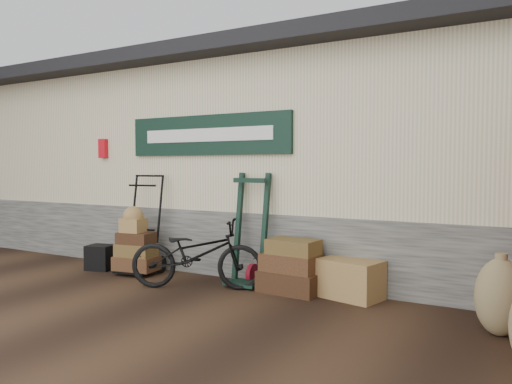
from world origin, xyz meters
TOP-DOWN VIEW (x-y plane):
  - ground at (0.00, 0.00)m, footprint 80.00×80.00m
  - station_building at (-0.01, 2.74)m, footprint 14.40×4.10m
  - porter_trolley at (-1.21, 0.66)m, footprint 0.78×0.63m
  - green_barrow at (0.49, 0.78)m, footprint 0.52×0.44m
  - suitcase_stack at (1.12, 0.71)m, footprint 0.77×0.51m
  - wicker_hamper at (1.83, 0.81)m, footprint 0.77×0.59m
  - black_trunk at (-1.89, 0.49)m, footprint 0.43×0.39m
  - bicycle at (0.03, 0.28)m, footprint 1.20×1.75m
  - burlap_sack_left at (3.42, 0.25)m, footprint 0.52×0.47m

SIDE VIEW (x-z plane):
  - ground at x=0.00m, z-range 0.00..0.00m
  - black_trunk at x=-1.89m, z-range 0.00..0.36m
  - wicker_hamper at x=1.83m, z-range 0.00..0.45m
  - suitcase_stack at x=1.12m, z-range 0.00..0.66m
  - burlap_sack_left at x=3.42m, z-range 0.00..0.70m
  - bicycle at x=0.03m, z-range 0.00..0.96m
  - porter_trolley at x=-1.21m, z-range 0.00..1.43m
  - green_barrow at x=0.49m, z-range 0.00..1.43m
  - station_building at x=-0.01m, z-range 0.01..3.21m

